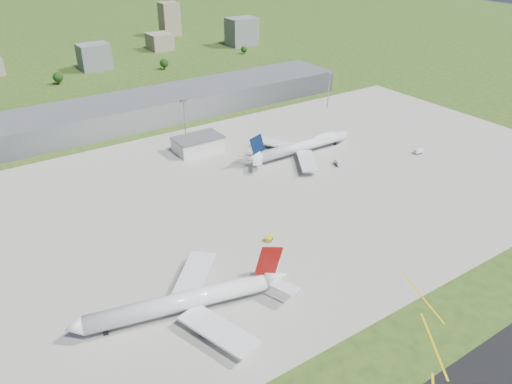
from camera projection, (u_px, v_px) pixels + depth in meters
ground at (147, 128)px, 315.66m from camera, size 1400.00×1400.00×0.00m
apron at (257, 192)px, 240.35m from camera, size 360.00×190.00×0.08m
terminal at (137, 110)px, 323.02m from camera, size 300.00×42.00×15.00m
ops_building at (198, 144)px, 282.21m from camera, size 26.00×16.00×8.00m
mast_center at (184, 114)px, 286.61m from camera, size 3.50×2.00×25.90m
mast_east at (329, 84)px, 340.64m from camera, size 3.50×2.00×25.90m
airliner_red_twin at (187, 301)px, 163.53m from camera, size 73.13×56.10×20.26m
airliner_blue_quad at (303, 146)px, 277.76m from camera, size 70.81×55.64×18.52m
tug_yellow at (269, 238)px, 203.78m from camera, size 4.39×3.80×1.88m
van_white_near at (338, 163)px, 266.64m from camera, size 4.11×5.94×2.75m
van_white_far at (419, 152)px, 280.15m from camera, size 5.16×2.97×2.52m
bldg_c at (94, 57)px, 436.89m from camera, size 26.00×20.00×22.00m
bldg_ce at (160, 41)px, 506.77m from camera, size 22.00×24.00×16.00m
bldg_e at (242, 32)px, 521.33m from camera, size 30.00×22.00×28.00m
bldg_tall_e at (169, 19)px, 565.40m from camera, size 20.00×18.00×36.00m
tree_c at (58, 77)px, 397.83m from camera, size 8.10×8.10×9.90m
tree_e at (164, 63)px, 438.55m from camera, size 7.65×7.65×9.35m
tree_far_e at (244, 49)px, 490.51m from camera, size 6.30×6.30×7.70m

